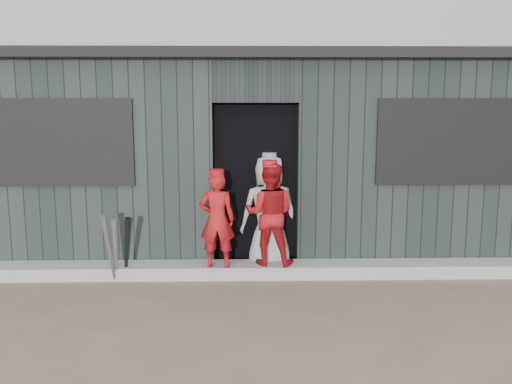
{
  "coord_description": "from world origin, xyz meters",
  "views": [
    {
      "loc": [
        -0.14,
        -4.57,
        2.1
      ],
      "look_at": [
        0.0,
        1.8,
        1.0
      ],
      "focal_mm": 40.0,
      "sensor_mm": 36.0,
      "label": 1
    }
  ],
  "objects_px": {
    "bat_right": "(127,249)",
    "player_red_left": "(217,220)",
    "bat_mid": "(109,249)",
    "dugout": "(253,152)",
    "player_grey_back": "(269,213)",
    "player_red_right": "(269,214)",
    "bat_left": "(115,251)"
  },
  "relations": [
    {
      "from": "bat_right",
      "to": "player_red_left",
      "type": "distance_m",
      "value": 1.07
    },
    {
      "from": "bat_mid",
      "to": "player_red_left",
      "type": "height_order",
      "value": "player_red_left"
    },
    {
      "from": "bat_mid",
      "to": "dugout",
      "type": "height_order",
      "value": "dugout"
    },
    {
      "from": "player_red_left",
      "to": "player_grey_back",
      "type": "xyz_separation_m",
      "value": [
        0.61,
        0.39,
        -0.0
      ]
    },
    {
      "from": "dugout",
      "to": "player_red_right",
      "type": "bearing_deg",
      "value": -84.7
    },
    {
      "from": "player_red_right",
      "to": "dugout",
      "type": "xyz_separation_m",
      "value": [
        -0.16,
        1.68,
        0.55
      ]
    },
    {
      "from": "bat_left",
      "to": "player_red_left",
      "type": "height_order",
      "value": "player_red_left"
    },
    {
      "from": "bat_left",
      "to": "bat_right",
      "type": "distance_m",
      "value": 0.13
    },
    {
      "from": "bat_right",
      "to": "dugout",
      "type": "distance_m",
      "value": 2.52
    },
    {
      "from": "player_red_left",
      "to": "player_grey_back",
      "type": "bearing_deg",
      "value": -145.2
    },
    {
      "from": "bat_left",
      "to": "bat_mid",
      "type": "relative_size",
      "value": 0.92
    },
    {
      "from": "bat_left",
      "to": "player_red_right",
      "type": "distance_m",
      "value": 1.78
    },
    {
      "from": "player_red_right",
      "to": "dugout",
      "type": "relative_size",
      "value": 0.14
    },
    {
      "from": "player_red_left",
      "to": "dugout",
      "type": "relative_size",
      "value": 0.13
    },
    {
      "from": "player_red_right",
      "to": "player_grey_back",
      "type": "xyz_separation_m",
      "value": [
        0.01,
        0.28,
        -0.05
      ]
    },
    {
      "from": "bat_left",
      "to": "player_red_left",
      "type": "xyz_separation_m",
      "value": [
        1.13,
        0.12,
        0.32
      ]
    },
    {
      "from": "player_red_left",
      "to": "dugout",
      "type": "bearing_deg",
      "value": -101.84
    },
    {
      "from": "bat_left",
      "to": "player_grey_back",
      "type": "height_order",
      "value": "player_grey_back"
    },
    {
      "from": "bat_right",
      "to": "player_grey_back",
      "type": "xyz_separation_m",
      "value": [
        1.62,
        0.43,
        0.31
      ]
    },
    {
      "from": "dugout",
      "to": "bat_right",
      "type": "bearing_deg",
      "value": -128.45
    },
    {
      "from": "bat_mid",
      "to": "bat_right",
      "type": "bearing_deg",
      "value": 32.93
    },
    {
      "from": "bat_right",
      "to": "dugout",
      "type": "height_order",
      "value": "dugout"
    },
    {
      "from": "bat_mid",
      "to": "player_grey_back",
      "type": "distance_m",
      "value": 1.9
    },
    {
      "from": "bat_right",
      "to": "player_red_left",
      "type": "relative_size",
      "value": 0.71
    },
    {
      "from": "player_grey_back",
      "to": "dugout",
      "type": "bearing_deg",
      "value": -91.5
    },
    {
      "from": "bat_left",
      "to": "player_red_left",
      "type": "distance_m",
      "value": 1.18
    },
    {
      "from": "bat_left",
      "to": "dugout",
      "type": "distance_m",
      "value": 2.64
    },
    {
      "from": "bat_left",
      "to": "bat_right",
      "type": "relative_size",
      "value": 0.99
    },
    {
      "from": "bat_mid",
      "to": "player_red_right",
      "type": "xyz_separation_m",
      "value": [
        1.78,
        0.27,
        0.33
      ]
    },
    {
      "from": "bat_mid",
      "to": "bat_right",
      "type": "height_order",
      "value": "bat_mid"
    },
    {
      "from": "player_grey_back",
      "to": "bat_right",
      "type": "bearing_deg",
      "value": 6.81
    },
    {
      "from": "bat_right",
      "to": "player_red_right",
      "type": "relative_size",
      "value": 0.66
    }
  ]
}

